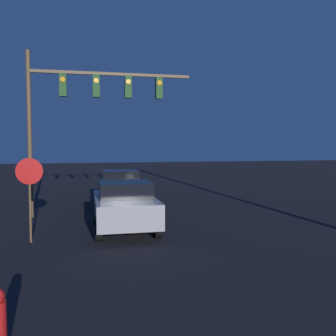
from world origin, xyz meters
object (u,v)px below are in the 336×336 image
at_px(stop_sign, 30,183).
at_px(car_far, 121,188).
at_px(car_near, 125,205).
at_px(traffic_signal_mast, 83,101).

bearing_deg(stop_sign, car_far, 61.72).
height_order(car_near, stop_sign, stop_sign).
bearing_deg(traffic_signal_mast, car_far, 49.81).
xyz_separation_m(car_near, traffic_signal_mast, (-1.30, 3.13, 3.77)).
distance_m(car_far, stop_sign, 6.92).
relative_size(car_far, stop_sign, 1.65).
distance_m(car_near, traffic_signal_mast, 5.07).
height_order(car_far, traffic_signal_mast, traffic_signal_mast).
height_order(car_far, stop_sign, stop_sign).
xyz_separation_m(car_near, stop_sign, (-2.88, -0.93, 0.91)).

